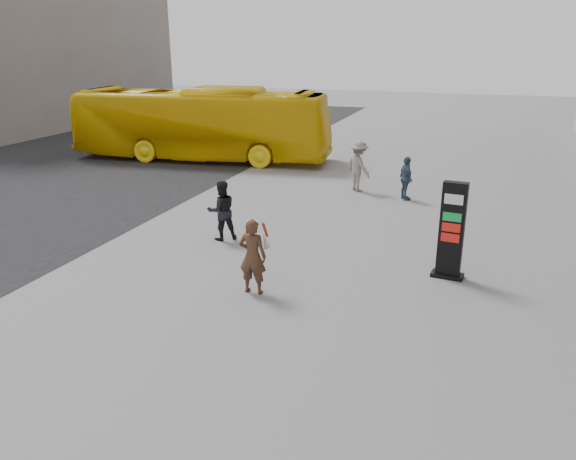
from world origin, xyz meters
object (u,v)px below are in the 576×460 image
(pedestrian_b, at_px, (358,166))
(info_pylon, at_px, (452,231))
(pedestrian_a, at_px, (222,210))
(bus, at_px, (201,124))
(woman, at_px, (253,255))
(pedestrian_c, at_px, (406,178))

(pedestrian_b, bearing_deg, info_pylon, 159.98)
(pedestrian_a, height_order, pedestrian_b, pedestrian_b)
(bus, bearing_deg, woman, -154.75)
(info_pylon, relative_size, bus, 0.20)
(pedestrian_c, bearing_deg, pedestrian_b, 39.65)
(pedestrian_b, bearing_deg, bus, 20.45)
(woman, height_order, pedestrian_a, woman)
(bus, distance_m, pedestrian_c, 10.49)
(bus, xyz_separation_m, pedestrian_a, (5.60, -9.51, -0.79))
(woman, distance_m, bus, 14.61)
(info_pylon, distance_m, pedestrian_c, 6.63)
(info_pylon, relative_size, woman, 1.35)
(info_pylon, bearing_deg, pedestrian_a, -179.82)
(woman, distance_m, pedestrian_c, 8.83)
(pedestrian_b, relative_size, pedestrian_c, 1.22)
(pedestrian_b, height_order, pedestrian_c, pedestrian_b)
(woman, bearing_deg, bus, -59.98)
(pedestrian_a, bearing_deg, woman, 86.87)
(bus, xyz_separation_m, pedestrian_c, (9.74, -3.77, -0.87))
(bus, distance_m, pedestrian_a, 11.06)
(woman, height_order, bus, bus)
(info_pylon, distance_m, pedestrian_b, 7.91)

